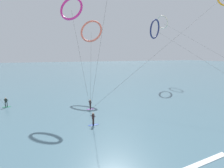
{
  "coord_description": "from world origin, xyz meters",
  "views": [
    {
      "loc": [
        -7.43,
        1.22,
        9.18
      ],
      "look_at": [
        0.0,
        21.97,
        5.19
      ],
      "focal_mm": 26.44,
      "sensor_mm": 36.0,
      "label": 1
    }
  ],
  "objects_px": {
    "kite_ivory": "(162,22)",
    "kite_coral": "(91,31)",
    "kite_magenta": "(71,9)",
    "surfer_cobalt": "(93,120)",
    "kite_navy": "(155,29)",
    "surfer_violet": "(90,105)",
    "surfer_emerald": "(6,103)"
  },
  "relations": [
    {
      "from": "surfer_violet",
      "to": "kite_magenta",
      "type": "distance_m",
      "value": 17.14
    },
    {
      "from": "surfer_emerald",
      "to": "surfer_violet",
      "type": "bearing_deg",
      "value": 120.24
    },
    {
      "from": "kite_navy",
      "to": "kite_coral",
      "type": "xyz_separation_m",
      "value": [
        -20.02,
        -4.93,
        -2.08
      ]
    },
    {
      "from": "surfer_cobalt",
      "to": "kite_coral",
      "type": "bearing_deg",
      "value": -156.66
    },
    {
      "from": "surfer_emerald",
      "to": "kite_navy",
      "type": "height_order",
      "value": "kite_navy"
    },
    {
      "from": "surfer_emerald",
      "to": "kite_coral",
      "type": "height_order",
      "value": "kite_coral"
    },
    {
      "from": "kite_ivory",
      "to": "kite_coral",
      "type": "xyz_separation_m",
      "value": [
        -26.61,
        -10.54,
        -5.34
      ]
    },
    {
      "from": "surfer_cobalt",
      "to": "kite_coral",
      "type": "xyz_separation_m",
      "value": [
        4.07,
        18.12,
        13.47
      ]
    },
    {
      "from": "kite_navy",
      "to": "kite_coral",
      "type": "relative_size",
      "value": 2.01
    },
    {
      "from": "surfer_violet",
      "to": "surfer_cobalt",
      "type": "xyz_separation_m",
      "value": [
        -0.97,
        -6.27,
        0.0
      ]
    },
    {
      "from": "surfer_violet",
      "to": "surfer_emerald",
      "type": "distance_m",
      "value": 14.86
    },
    {
      "from": "surfer_violet",
      "to": "kite_coral",
      "type": "distance_m",
      "value": 18.2
    },
    {
      "from": "surfer_emerald",
      "to": "kite_ivory",
      "type": "distance_m",
      "value": 49.89
    },
    {
      "from": "kite_coral",
      "to": "surfer_violet",
      "type": "bearing_deg",
      "value": -67.38
    },
    {
      "from": "kite_coral",
      "to": "surfer_emerald",
      "type": "bearing_deg",
      "value": -123.75
    },
    {
      "from": "surfer_cobalt",
      "to": "kite_navy",
      "type": "bearing_deg",
      "value": 169.74
    },
    {
      "from": "kite_navy",
      "to": "kite_magenta",
      "type": "bearing_deg",
      "value": -6.11
    },
    {
      "from": "kite_ivory",
      "to": "kite_coral",
      "type": "distance_m",
      "value": 29.12
    },
    {
      "from": "surfer_cobalt",
      "to": "kite_navy",
      "type": "distance_m",
      "value": 36.78
    },
    {
      "from": "surfer_violet",
      "to": "surfer_emerald",
      "type": "bearing_deg",
      "value": -85.89
    },
    {
      "from": "kite_ivory",
      "to": "kite_coral",
      "type": "relative_size",
      "value": 2.4
    },
    {
      "from": "surfer_cobalt",
      "to": "surfer_emerald",
      "type": "relative_size",
      "value": 1.0
    },
    {
      "from": "surfer_cobalt",
      "to": "surfer_violet",
      "type": "bearing_deg",
      "value": -152.78
    },
    {
      "from": "kite_coral",
      "to": "kite_magenta",
      "type": "bearing_deg",
      "value": -89.55
    },
    {
      "from": "kite_ivory",
      "to": "kite_coral",
      "type": "height_order",
      "value": "kite_ivory"
    },
    {
      "from": "surfer_violet",
      "to": "kite_ivory",
      "type": "distance_m",
      "value": 41.69
    },
    {
      "from": "surfer_emerald",
      "to": "kite_magenta",
      "type": "distance_m",
      "value": 20.01
    },
    {
      "from": "surfer_violet",
      "to": "kite_coral",
      "type": "relative_size",
      "value": 0.1
    },
    {
      "from": "surfer_emerald",
      "to": "kite_navy",
      "type": "distance_m",
      "value": 41.22
    },
    {
      "from": "kite_magenta",
      "to": "kite_navy",
      "type": "relative_size",
      "value": 0.57
    },
    {
      "from": "kite_magenta",
      "to": "kite_navy",
      "type": "height_order",
      "value": "kite_magenta"
    },
    {
      "from": "kite_magenta",
      "to": "kite_coral",
      "type": "bearing_deg",
      "value": 90.45
    }
  ]
}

